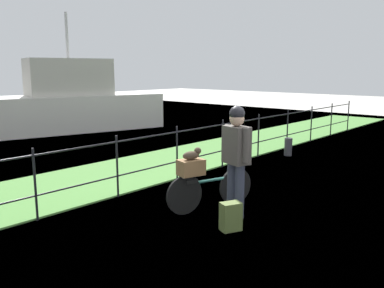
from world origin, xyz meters
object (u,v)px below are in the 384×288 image
(mooring_bollard, at_px, (288,147))
(bicycle_main, at_px, (210,189))
(wooden_crate, at_px, (191,167))
(terrier_dog, at_px, (192,154))
(backpack_on_paving, at_px, (231,216))
(cyclist_person, at_px, (236,151))
(moored_boat_near, at_px, (71,105))

(mooring_bollard, bearing_deg, bicycle_main, -166.63)
(wooden_crate, bearing_deg, mooring_bollard, 11.33)
(terrier_dog, bearing_deg, wooden_crate, 162.60)
(backpack_on_paving, bearing_deg, wooden_crate, -76.02)
(terrier_dog, relative_size, cyclist_person, 0.19)
(moored_boat_near, bearing_deg, wooden_crate, -111.74)
(bicycle_main, relative_size, wooden_crate, 3.93)
(terrier_dog, bearing_deg, backpack_on_paving, -101.88)
(bicycle_main, distance_m, mooring_bollard, 4.70)
(wooden_crate, height_order, moored_boat_near, moored_boat_near)
(wooden_crate, relative_size, backpack_on_paving, 0.97)
(bicycle_main, height_order, cyclist_person, cyclist_person)
(wooden_crate, relative_size, moored_boat_near, 0.06)
(cyclist_person, bearing_deg, bicycle_main, 93.30)
(bicycle_main, height_order, wooden_crate, wooden_crate)
(backpack_on_paving, bearing_deg, cyclist_person, -126.12)
(wooden_crate, distance_m, terrier_dog, 0.20)
(cyclist_person, distance_m, moored_boat_near, 10.19)
(terrier_dog, xyz_separation_m, moored_boat_near, (3.59, 9.07, 0.02))
(wooden_crate, xyz_separation_m, cyclist_person, (0.36, -0.58, 0.27))
(bicycle_main, xyz_separation_m, cyclist_person, (0.03, -0.48, 0.68))
(bicycle_main, height_order, backpack_on_paving, bicycle_main)
(mooring_bollard, distance_m, moored_boat_near, 8.22)
(mooring_bollard, bearing_deg, moored_boat_near, 99.02)
(mooring_bollard, xyz_separation_m, moored_boat_near, (-1.28, 8.09, 0.72))
(cyclist_person, xyz_separation_m, mooring_bollard, (4.54, 1.57, -0.77))
(bicycle_main, xyz_separation_m, mooring_bollard, (4.57, 1.09, -0.09))
(bicycle_main, relative_size, cyclist_person, 0.91)
(bicycle_main, bearing_deg, terrier_dog, 162.60)
(terrier_dog, xyz_separation_m, cyclist_person, (0.34, -0.58, 0.08))
(terrier_dog, height_order, mooring_bollard, terrier_dog)
(cyclist_person, bearing_deg, mooring_bollard, 19.03)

